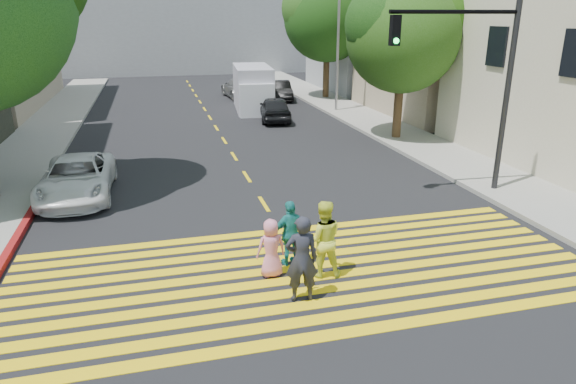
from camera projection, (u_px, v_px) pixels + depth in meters
name	position (u px, v px, depth m)	size (l,w,h in m)	color
ground	(324.00, 301.00, 10.70)	(120.00, 120.00, 0.00)	black
sidewalk_left	(56.00, 120.00, 28.76)	(3.00, 40.00, 0.15)	gray
sidewalk_right	(388.00, 129.00, 26.44)	(3.00, 60.00, 0.15)	gray
curb_red	(26.00, 223.00, 14.51)	(0.20, 8.00, 0.16)	maroon
crosswalk	(307.00, 272.00, 11.87)	(13.40, 5.30, 0.01)	yellow
lane_line	(207.00, 113.00, 31.28)	(0.12, 34.40, 0.01)	yellow
building_right_tan	(466.00, 27.00, 30.05)	(10.00, 10.00, 10.00)	tan
building_right_grey	(386.00, 24.00, 40.11)	(10.00, 10.00, 10.00)	gray
backdrop_block	(177.00, 12.00, 52.65)	(30.00, 8.00, 12.00)	gray
tree_right_near	(405.00, 29.00, 22.98)	(6.25, 5.89, 7.48)	#3F2519
tree_right_far	(329.00, 12.00, 34.86)	(7.50, 7.16, 8.65)	#463317
pedestrian_man	(302.00, 259.00, 10.44)	(0.68, 0.45, 1.88)	#252630
pedestrian_woman	(323.00, 239.00, 11.47)	(0.88, 0.68, 1.81)	#DFEB41
pedestrian_child	(271.00, 248.00, 11.53)	(0.67, 0.43, 1.37)	pink
pedestrian_extra	(291.00, 233.00, 12.03)	(0.94, 0.39, 1.60)	teal
white_sedan	(77.00, 178.00, 16.61)	(2.16, 4.69, 1.30)	white
dark_car_near	(275.00, 109.00, 28.82)	(1.63, 4.04, 1.38)	black
silver_car	(241.00, 88.00, 36.87)	(2.04, 5.02, 1.46)	gray
dark_car_parked	(280.00, 91.00, 35.97)	(1.40, 4.02, 1.32)	black
white_van	(253.00, 90.00, 31.91)	(2.67, 5.86, 2.68)	#B1AEBD
traffic_signal	(477.00, 72.00, 15.79)	(4.19, 0.49, 6.15)	black
street_lamp	(336.00, 30.00, 29.97)	(1.89, 0.62, 8.41)	gray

